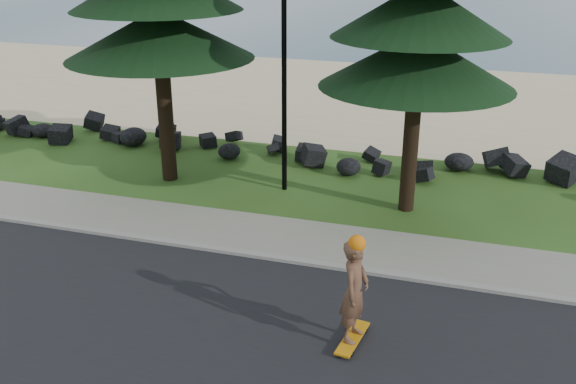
# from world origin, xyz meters

# --- Properties ---
(ground) EXTENTS (160.00, 160.00, 0.00)m
(ground) POSITION_xyz_m (0.00, 0.00, 0.00)
(ground) COLOR #2C4816
(ground) RESTS_ON ground
(road) EXTENTS (160.00, 7.00, 0.02)m
(road) POSITION_xyz_m (0.00, -4.50, 0.01)
(road) COLOR black
(road) RESTS_ON ground
(kerb) EXTENTS (160.00, 0.20, 0.10)m
(kerb) POSITION_xyz_m (0.00, -0.90, 0.05)
(kerb) COLOR gray
(kerb) RESTS_ON ground
(sidewalk) EXTENTS (160.00, 2.00, 0.08)m
(sidewalk) POSITION_xyz_m (0.00, 0.20, 0.04)
(sidewalk) COLOR gray
(sidewalk) RESTS_ON ground
(beach_sand) EXTENTS (160.00, 15.00, 0.01)m
(beach_sand) POSITION_xyz_m (0.00, 14.50, 0.01)
(beach_sand) COLOR beige
(beach_sand) RESTS_ON ground
(ocean) EXTENTS (160.00, 58.00, 0.01)m
(ocean) POSITION_xyz_m (0.00, 51.00, 0.00)
(ocean) COLOR #3F6679
(ocean) RESTS_ON ground
(seawall_boulders) EXTENTS (60.00, 2.40, 1.10)m
(seawall_boulders) POSITION_xyz_m (0.00, 5.60, 0.00)
(seawall_boulders) COLOR black
(seawall_boulders) RESTS_ON ground
(lamp_post) EXTENTS (0.25, 0.14, 8.14)m
(lamp_post) POSITION_xyz_m (0.00, 3.20, 4.13)
(lamp_post) COLOR black
(lamp_post) RESTS_ON ground
(skateboarder) EXTENTS (0.55, 1.18, 2.14)m
(skateboarder) POSITION_xyz_m (3.35, -3.46, 1.08)
(skateboarder) COLOR orange
(skateboarder) RESTS_ON ground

